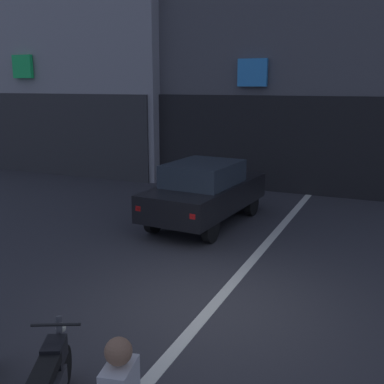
# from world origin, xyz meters

# --- Properties ---
(ground_plane) EXTENTS (120.00, 120.00, 0.00)m
(ground_plane) POSITION_xyz_m (0.00, 0.00, 0.00)
(ground_plane) COLOR #333338
(lane_centre_line) EXTENTS (0.20, 18.00, 0.01)m
(lane_centre_line) POSITION_xyz_m (0.00, 6.00, 0.00)
(lane_centre_line) COLOR silver
(lane_centre_line) RESTS_ON ground
(building_corner_left) EXTENTS (10.71, 9.15, 10.11)m
(building_corner_left) POSITION_xyz_m (-10.89, 12.73, 5.04)
(building_corner_left) COLOR #9E9EA3
(building_corner_left) RESTS_ON ground
(car_black_crossing_near) EXTENTS (2.06, 4.22, 1.64)m
(car_black_crossing_near) POSITION_xyz_m (-1.89, 4.29, 0.89)
(car_black_crossing_near) COLOR black
(car_black_crossing_near) RESTS_ON ground
(motorcycle_black_row_left_mid) EXTENTS (0.81, 1.53, 0.98)m
(motorcycle_black_row_left_mid) POSITION_xyz_m (-0.61, -3.15, 0.46)
(motorcycle_black_row_left_mid) COLOR black
(motorcycle_black_row_left_mid) RESTS_ON ground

